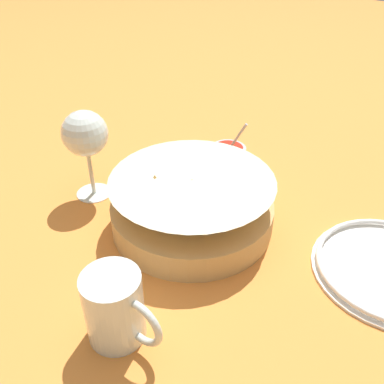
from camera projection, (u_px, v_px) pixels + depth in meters
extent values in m
plane|color=orange|center=(179.00, 226.00, 0.69)|extent=(4.00, 4.00, 0.00)
cylinder|color=tan|center=(192.00, 214.00, 0.68)|extent=(0.26, 0.26, 0.04)
cone|color=beige|center=(192.00, 202.00, 0.67)|extent=(0.26, 0.26, 0.08)
cylinder|color=#3D842D|center=(192.00, 212.00, 0.68)|extent=(0.19, 0.19, 0.01)
pyramid|color=gold|center=(221.00, 211.00, 0.63)|extent=(0.08, 0.08, 0.05)
pyramid|color=gold|center=(221.00, 187.00, 0.69)|extent=(0.07, 0.07, 0.05)
pyramid|color=gold|center=(184.00, 178.00, 0.71)|extent=(0.07, 0.09, 0.05)
pyramid|color=gold|center=(156.00, 192.00, 0.67)|extent=(0.08, 0.09, 0.06)
pyramid|color=gold|center=(192.00, 195.00, 0.66)|extent=(0.07, 0.07, 0.06)
cylinder|color=#B7B7BC|center=(228.00, 157.00, 0.84)|extent=(0.07, 0.07, 0.04)
cylinder|color=red|center=(228.00, 154.00, 0.83)|extent=(0.06, 0.06, 0.03)
cylinder|color=#B7B7BC|center=(234.00, 142.00, 0.81)|extent=(0.05, 0.01, 0.09)
cylinder|color=silver|center=(94.00, 192.00, 0.77)|extent=(0.06, 0.06, 0.00)
cylinder|color=silver|center=(91.00, 172.00, 0.74)|extent=(0.01, 0.01, 0.08)
sphere|color=silver|center=(85.00, 133.00, 0.70)|extent=(0.08, 0.08, 0.08)
sphere|color=#DBD17A|center=(86.00, 139.00, 0.71)|extent=(0.05, 0.05, 0.05)
cylinder|color=silver|center=(114.00, 307.00, 0.50)|extent=(0.07, 0.07, 0.09)
cylinder|color=gold|center=(115.00, 313.00, 0.50)|extent=(0.06, 0.06, 0.07)
torus|color=silver|center=(139.00, 323.00, 0.48)|extent=(0.07, 0.01, 0.07)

